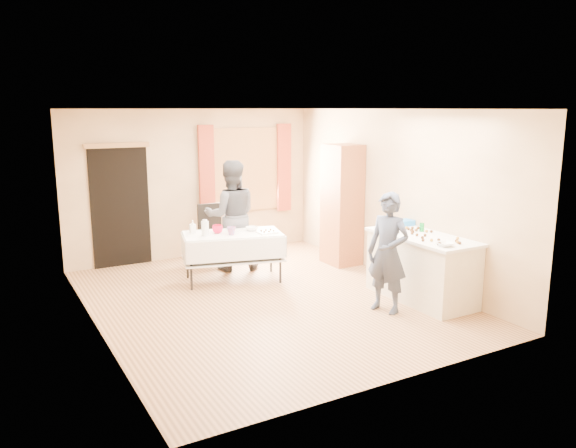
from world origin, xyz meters
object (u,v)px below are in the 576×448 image
cabinet (342,205)px  chair (213,246)px  woman (231,216)px  party_table (233,252)px  counter (422,268)px  girl (388,253)px

cabinet → chair: cabinet is taller
woman → party_table: bearing=86.3°
party_table → woman: woman is taller
party_table → counter: bearing=-32.9°
party_table → chair: (0.11, 1.08, -0.14)m
counter → girl: (-0.72, -0.13, 0.33)m
party_table → girl: 2.53m
party_table → chair: bearing=98.3°
cabinet → girl: size_ratio=1.29×
cabinet → party_table: size_ratio=1.23×
cabinet → party_table: (-2.02, -0.01, -0.57)m
cabinet → girl: 2.36m
cabinet → counter: size_ratio=1.25×
chair → girl: size_ratio=0.64×
cabinet → woman: 1.87m
counter → woman: 3.17m
cabinet → chair: (-1.91, 1.07, -0.71)m
party_table → woman: size_ratio=0.91×
chair → woman: woman is taller
counter → cabinet: bearing=87.2°
counter → woman: (-1.68, 2.65, 0.45)m
party_table → chair: 1.09m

